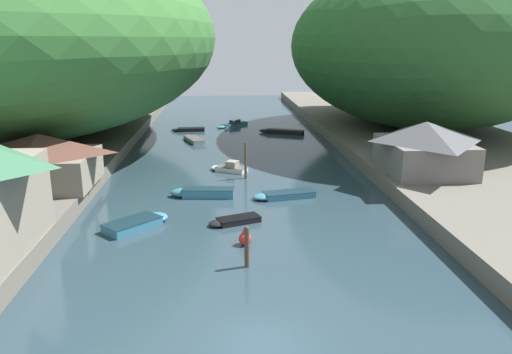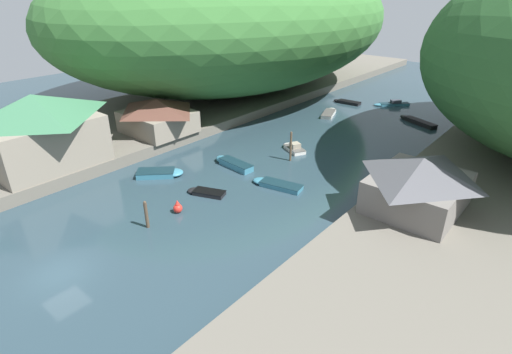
{
  "view_description": "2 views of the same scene",
  "coord_description": "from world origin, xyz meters",
  "views": [
    {
      "loc": [
        -1.53,
        -17.8,
        12.04
      ],
      "look_at": [
        1.08,
        18.3,
        2.08
      ],
      "focal_mm": 35.0,
      "sensor_mm": 36.0,
      "label": 1
    },
    {
      "loc": [
        23.7,
        -7.66,
        17.52
      ],
      "look_at": [
        2.65,
        17.26,
        1.65
      ],
      "focal_mm": 28.0,
      "sensor_mm": 36.0,
      "label": 2
    }
  ],
  "objects": [
    {
      "name": "person_by_boathouse",
      "position": [
        -12.51,
        5.46,
        2.22
      ],
      "size": [
        0.31,
        0.42,
        1.69
      ],
      "rotation": [
        0.0,
        0.0,
        1.82
      ],
      "color": "#282D3D",
      "rests_on": "left_bank"
    },
    {
      "name": "channel_buoy_near",
      "position": [
        -0.17,
        10.34,
        0.46
      ],
      "size": [
        0.78,
        0.78,
        1.18
      ],
      "color": "red",
      "rests_on": "water_surface"
    },
    {
      "name": "boat_far_upstream",
      "position": [
        -0.81,
        14.05,
        0.19
      ],
      "size": [
        3.81,
        2.47,
        0.4
      ],
      "rotation": [
        0.0,
        0.0,
        1.94
      ],
      "color": "black",
      "rests_on": "water_surface"
    },
    {
      "name": "boathouse_shed",
      "position": [
        -15.14,
        20.0,
        3.35
      ],
      "size": [
        8.28,
        7.28,
        4.05
      ],
      "color": "gray",
      "rests_on": "left_bank"
    },
    {
      "name": "boat_near_quay",
      "position": [
        0.11,
        53.62,
        0.27
      ],
      "size": [
        4.85,
        4.82,
        0.89
      ],
      "rotation": [
        0.0,
        0.0,
        2.35
      ],
      "color": "teal",
      "rests_on": "water_surface"
    },
    {
      "name": "mooring_post_farthest",
      "position": [
        0.66,
        25.43,
        1.68
      ],
      "size": [
        0.23,
        0.23,
        3.35
      ],
      "color": "brown",
      "rests_on": "water_surface"
    },
    {
      "name": "boat_open_rowboat",
      "position": [
        -4.96,
        43.15,
        0.25
      ],
      "size": [
        3.17,
        5.42,
        0.51
      ],
      "rotation": [
        0.0,
        0.0,
        0.35
      ],
      "color": "silver",
      "rests_on": "water_surface"
    },
    {
      "name": "boat_yellow_tender",
      "position": [
        3.22,
        19.47,
        0.24
      ],
      "size": [
        5.19,
        2.41,
        0.48
      ],
      "rotation": [
        0.0,
        0.0,
        1.77
      ],
      "color": "teal",
      "rests_on": "water_surface"
    },
    {
      "name": "right_bank_cottage",
      "position": [
        15.48,
        21.89,
        3.47
      ],
      "size": [
        6.98,
        8.26,
        4.3
      ],
      "color": "slate",
      "rests_on": "right_bank"
    },
    {
      "name": "boat_far_right_bank",
      "position": [
        -7.04,
        13.94,
        0.29
      ],
      "size": [
        4.52,
        4.52,
        0.59
      ],
      "rotation": [
        0.0,
        0.0,
        5.5
      ],
      "color": "teal",
      "rests_on": "water_surface"
    },
    {
      "name": "boat_moored_right",
      "position": [
        -6.07,
        50.22,
        0.21
      ],
      "size": [
        4.6,
        1.62,
        0.43
      ],
      "rotation": [
        0.0,
        0.0,
        1.63
      ],
      "color": "black",
      "rests_on": "water_surface"
    },
    {
      "name": "water_surface",
      "position": [
        0.0,
        30.0,
        0.0
      ],
      "size": [
        130.0,
        130.0,
        0.0
      ],
      "primitive_type": "plane",
      "color": "#283D47",
      "rests_on": "ground"
    },
    {
      "name": "boat_mid_channel",
      "position": [
        6.35,
        47.38,
        0.28
      ],
      "size": [
        6.09,
        3.52,
        0.57
      ],
      "rotation": [
        0.0,
        0.0,
        1.16
      ],
      "color": "black",
      "rests_on": "water_surface"
    },
    {
      "name": "person_on_quay",
      "position": [
        -12.91,
        6.6,
        2.22
      ],
      "size": [
        0.33,
        0.43,
        1.69
      ],
      "rotation": [
        0.0,
        0.0,
        1.88
      ],
      "color": "#282D3D",
      "rests_on": "left_bank"
    },
    {
      "name": "boat_navy_launch",
      "position": [
        -3.21,
        20.24,
        0.35
      ],
      "size": [
        5.15,
        1.7,
        0.7
      ],
      "rotation": [
        0.0,
        0.0,
        1.49
      ],
      "color": "teal",
      "rests_on": "water_surface"
    },
    {
      "name": "boat_cabin_cruiser",
      "position": [
        -0.86,
        28.14,
        0.32
      ],
      "size": [
        3.83,
        2.88,
        1.03
      ],
      "rotation": [
        0.0,
        0.0,
        1.1
      ],
      "color": "silver",
      "rests_on": "water_surface"
    },
    {
      "name": "mooring_post_nearest",
      "position": [
        -0.22,
        7.29,
        1.2
      ],
      "size": [
        0.27,
        0.27,
        2.38
      ],
      "color": "#4C3D2D",
      "rests_on": "water_surface"
    },
    {
      "name": "left_bank",
      "position": [
        -22.68,
        30.0,
        0.62
      ],
      "size": [
        22.0,
        120.0,
        1.24
      ],
      "color": "#666056",
      "rests_on": "ground"
    },
    {
      "name": "hillside_left",
      "position": [
        -23.78,
        42.56,
        12.29
      ],
      "size": [
        43.82,
        61.35,
        22.09
      ],
      "color": "#387033",
      "rests_on": "left_bank"
    },
    {
      "name": "waterfront_building",
      "position": [
        -16.21,
        6.84,
        4.84
      ],
      "size": [
        9.6,
        10.71,
        6.94
      ],
      "color": "gray",
      "rests_on": "left_bank"
    }
  ]
}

